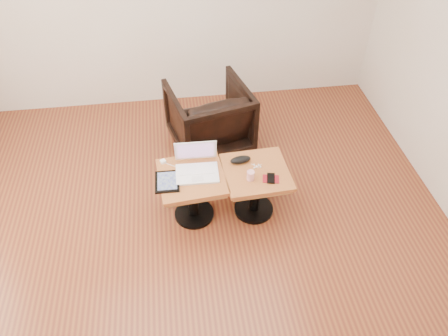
{
  "coord_description": "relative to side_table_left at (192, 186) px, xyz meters",
  "views": [
    {
      "loc": [
        -0.03,
        -2.15,
        2.91
      ],
      "look_at": [
        0.32,
        0.4,
        0.53
      ],
      "focal_mm": 35.0,
      "sensor_mm": 36.0,
      "label": 1
    }
  ],
  "objects": [
    {
      "name": "earbuds_tangle",
      "position": [
        0.54,
        0.03,
        0.13
      ],
      "size": [
        0.08,
        0.05,
        0.02
      ],
      "color": "white",
      "rests_on": "side_table_right"
    },
    {
      "name": "tablet",
      "position": [
        -0.2,
        -0.05,
        0.13
      ],
      "size": [
        0.2,
        0.25,
        0.02
      ],
      "rotation": [
        0.0,
        0.0,
        -0.02
      ],
      "color": "black",
      "rests_on": "side_table_left"
    },
    {
      "name": "phone_on_sleeve",
      "position": [
        0.62,
        -0.13,
        0.13
      ],
      "size": [
        0.15,
        0.13,
        0.02
      ],
      "rotation": [
        0.0,
        0.0,
        -0.21
      ],
      "color": "maroon",
      "rests_on": "side_table_right"
    },
    {
      "name": "glasses_case",
      "position": [
        0.42,
        0.11,
        0.15
      ],
      "size": [
        0.19,
        0.1,
        0.06
      ],
      "primitive_type": "ellipsoid",
      "rotation": [
        0.0,
        0.0,
        0.15
      ],
      "color": "black",
      "rests_on": "side_table_right"
    },
    {
      "name": "room_shell",
      "position": [
        -0.06,
        -0.4,
        0.99
      ],
      "size": [
        4.52,
        4.52,
        2.71
      ],
      "color": "#5D2719",
      "rests_on": "ground"
    },
    {
      "name": "laptop",
      "position": [
        0.05,
        0.06,
        0.17
      ],
      "size": [
        0.35,
        0.31,
        0.24
      ],
      "rotation": [
        0.0,
        0.0,
        -0.03
      ],
      "color": "white",
      "rests_on": "side_table_left"
    },
    {
      "name": "striped_cup",
      "position": [
        0.46,
        -0.1,
        0.16
      ],
      "size": [
        0.08,
        0.08,
        0.08
      ],
      "primitive_type": "cylinder",
      "rotation": [
        0.0,
        0.0,
        0.38
      ],
      "color": "#DA4657",
      "rests_on": "side_table_right"
    },
    {
      "name": "charging_adapter",
      "position": [
        -0.22,
        0.19,
        0.13
      ],
      "size": [
        0.05,
        0.05,
        0.02
      ],
      "primitive_type": "cube",
      "rotation": [
        0.0,
        0.0,
        0.44
      ],
      "color": "white",
      "rests_on": "side_table_left"
    },
    {
      "name": "side_table_right",
      "position": [
        0.53,
        -0.01,
        0.0
      ],
      "size": [
        0.55,
        0.55,
        0.48
      ],
      "rotation": [
        0.0,
        0.0,
        0.05
      ],
      "color": "black",
      "rests_on": "ground"
    },
    {
      "name": "armchair",
      "position": [
        0.25,
        0.95,
        -0.02
      ],
      "size": [
        0.89,
        0.91,
        0.68
      ],
      "primitive_type": "imported",
      "rotation": [
        0.0,
        0.0,
        3.38
      ],
      "color": "black",
      "rests_on": "ground"
    },
    {
      "name": "side_table_left",
      "position": [
        0.0,
        0.0,
        0.0
      ],
      "size": [
        0.57,
        0.57,
        0.48
      ],
      "rotation": [
        0.0,
        0.0,
        0.09
      ],
      "color": "black",
      "rests_on": "ground"
    }
  ]
}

